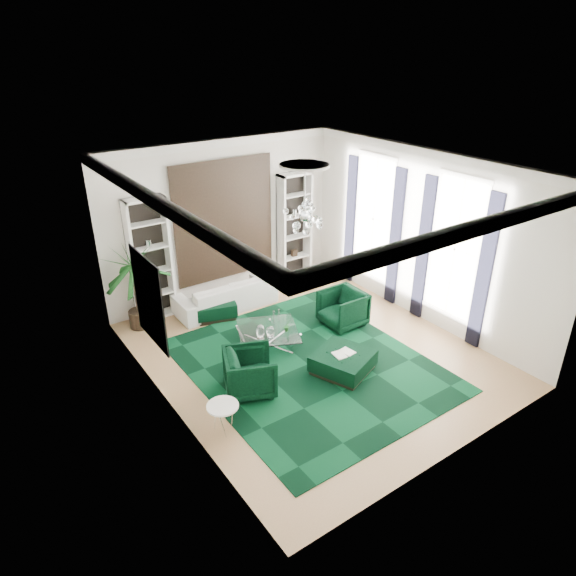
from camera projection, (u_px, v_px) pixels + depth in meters
floor at (311, 354)px, 10.47m from camera, size 6.00×7.00×0.02m
ceiling at (315, 166)px, 8.81m from camera, size 6.00×7.00×0.02m
wall_back at (223, 220)px, 12.23m from camera, size 6.00×0.02×3.80m
wall_front at (467, 352)px, 7.05m from camera, size 6.00×0.02×3.80m
wall_left at (161, 312)px, 8.09m from camera, size 0.02×7.00×3.80m
wall_right at (422, 236)px, 11.19m from camera, size 0.02×7.00×3.80m
crown_molding at (315, 173)px, 8.85m from camera, size 6.00×7.00×0.18m
ceiling_medallion at (304, 165)px, 9.04m from camera, size 0.90×0.90×0.05m
tapestry at (224, 220)px, 12.19m from camera, size 2.50×0.06×2.80m
shelving_left at (151, 260)px, 11.30m from camera, size 0.90×0.38×2.80m
shelving_right at (294, 227)px, 13.30m from camera, size 0.90×0.38×2.80m
painting at (150, 300)px, 8.57m from camera, size 0.04×1.30×1.60m
window_near at (455, 249)px, 10.52m from camera, size 0.03×1.10×2.90m
curtain_near_a at (484, 273)px, 10.03m from camera, size 0.07×0.30×3.25m
curtain_near_b at (423, 249)px, 11.18m from camera, size 0.07×0.30×3.25m
window_far at (374, 219)px, 12.29m from camera, size 0.03×1.10×2.90m
curtain_far_a at (395, 238)px, 11.80m from camera, size 0.07×0.30×3.25m
curtain_far_b at (350, 221)px, 12.95m from camera, size 0.07×0.30×3.25m
rug at (308, 365)px, 10.08m from camera, size 4.20×5.00×0.02m
sofa at (226, 295)px, 12.10m from camera, size 2.40×0.95×0.70m
armchair_left at (250, 372)px, 9.17m from camera, size 1.16×1.15×0.81m
armchair_right at (343, 308)px, 11.35m from camera, size 0.91×0.88×0.81m
coffee_table at (268, 339)px, 10.58m from camera, size 1.59×1.59×0.41m
ottoman_side at (215, 307)px, 11.83m from camera, size 1.13×1.13×0.40m
ottoman_front at (343, 363)px, 9.81m from camera, size 1.29×1.29×0.40m
book at (343, 353)px, 9.72m from camera, size 0.42×0.28×0.03m
side_table at (223, 418)px, 8.29m from camera, size 0.57×0.57×0.50m
palm at (134, 278)px, 10.92m from camera, size 1.98×1.98×2.40m
chandelier at (305, 217)px, 9.38m from camera, size 0.93×0.93×0.72m
table_plant at (287, 326)px, 10.41m from camera, size 0.14×0.12×0.24m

